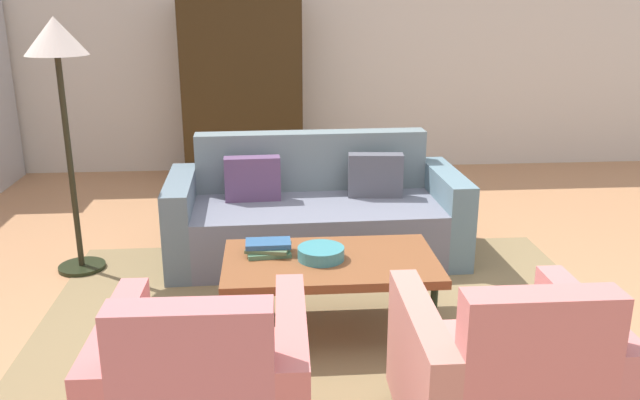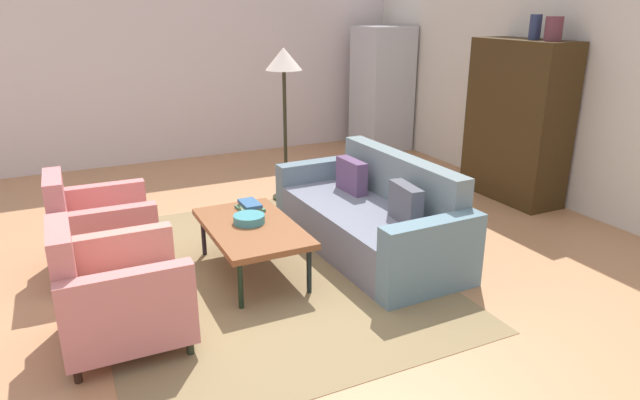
{
  "view_description": "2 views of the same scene",
  "coord_description": "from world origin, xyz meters",
  "px_view_note": "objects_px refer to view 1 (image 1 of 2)",
  "views": [
    {
      "loc": [
        -0.52,
        -3.43,
        1.86
      ],
      "look_at": [
        -0.2,
        0.47,
        0.63
      ],
      "focal_mm": 36.95,
      "sensor_mm": 36.0,
      "label": 1
    },
    {
      "loc": [
        3.95,
        -1.38,
        2.16
      ],
      "look_at": [
        -0.12,
        0.58,
        0.58
      ],
      "focal_mm": 31.56,
      "sensor_mm": 36.0,
      "label": 2
    }
  ],
  "objects_px": {
    "coffee_table": "(330,265)",
    "floor_lamp": "(58,61)",
    "fruit_bowl": "(321,253)",
    "couch": "(315,215)",
    "book_stack": "(268,248)",
    "armchair_left": "(205,400)",
    "cabinet": "(243,91)",
    "armchair_right": "(505,386)"
  },
  "relations": [
    {
      "from": "armchair_left",
      "to": "book_stack",
      "type": "distance_m",
      "value": 1.31
    },
    {
      "from": "fruit_bowl",
      "to": "cabinet",
      "type": "height_order",
      "value": "cabinet"
    },
    {
      "from": "couch",
      "to": "armchair_right",
      "type": "xyz_separation_m",
      "value": [
        0.6,
        -2.35,
        0.06
      ]
    },
    {
      "from": "couch",
      "to": "coffee_table",
      "type": "relative_size",
      "value": 1.77
    },
    {
      "from": "fruit_bowl",
      "to": "book_stack",
      "type": "relative_size",
      "value": 0.97
    },
    {
      "from": "couch",
      "to": "floor_lamp",
      "type": "relative_size",
      "value": 1.23
    },
    {
      "from": "book_stack",
      "to": "coffee_table",
      "type": "bearing_deg",
      "value": -17.43
    },
    {
      "from": "armchair_left",
      "to": "coffee_table",
      "type": "bearing_deg",
      "value": 63.93
    },
    {
      "from": "fruit_bowl",
      "to": "coffee_table",
      "type": "bearing_deg",
      "value": 0.0
    },
    {
      "from": "armchair_right",
      "to": "floor_lamp",
      "type": "xyz_separation_m",
      "value": [
        -2.26,
        2.16,
        1.1
      ]
    },
    {
      "from": "armchair_left",
      "to": "couch",
      "type": "bearing_deg",
      "value": 76.91
    },
    {
      "from": "armchair_left",
      "to": "cabinet",
      "type": "relative_size",
      "value": 0.49
    },
    {
      "from": "coffee_table",
      "to": "fruit_bowl",
      "type": "relative_size",
      "value": 4.58
    },
    {
      "from": "fruit_bowl",
      "to": "floor_lamp",
      "type": "distance_m",
      "value": 2.13
    },
    {
      "from": "fruit_bowl",
      "to": "floor_lamp",
      "type": "height_order",
      "value": "floor_lamp"
    },
    {
      "from": "armchair_left",
      "to": "book_stack",
      "type": "relative_size",
      "value": 3.25
    },
    {
      "from": "floor_lamp",
      "to": "cabinet",
      "type": "bearing_deg",
      "value": 65.81
    },
    {
      "from": "coffee_table",
      "to": "armchair_left",
      "type": "distance_m",
      "value": 1.31
    },
    {
      "from": "armchair_right",
      "to": "book_stack",
      "type": "xyz_separation_m",
      "value": [
        -0.95,
        1.28,
        0.13
      ]
    },
    {
      "from": "fruit_bowl",
      "to": "couch",
      "type": "bearing_deg",
      "value": 87.56
    },
    {
      "from": "coffee_table",
      "to": "armchair_right",
      "type": "relative_size",
      "value": 1.36
    },
    {
      "from": "armchair_left",
      "to": "floor_lamp",
      "type": "height_order",
      "value": "floor_lamp"
    },
    {
      "from": "armchair_left",
      "to": "fruit_bowl",
      "type": "relative_size",
      "value": 3.36
    },
    {
      "from": "coffee_table",
      "to": "floor_lamp",
      "type": "distance_m",
      "value": 2.2
    },
    {
      "from": "coffee_table",
      "to": "fruit_bowl",
      "type": "bearing_deg",
      "value": -180.0
    },
    {
      "from": "book_stack",
      "to": "cabinet",
      "type": "bearing_deg",
      "value": 94.08
    },
    {
      "from": "armchair_left",
      "to": "armchair_right",
      "type": "distance_m",
      "value": 1.2
    },
    {
      "from": "fruit_bowl",
      "to": "book_stack",
      "type": "height_order",
      "value": "book_stack"
    },
    {
      "from": "fruit_bowl",
      "to": "book_stack",
      "type": "xyz_separation_m",
      "value": [
        -0.29,
        0.11,
        0.0
      ]
    },
    {
      "from": "couch",
      "to": "book_stack",
      "type": "distance_m",
      "value": 1.15
    },
    {
      "from": "floor_lamp",
      "to": "book_stack",
      "type": "bearing_deg",
      "value": -33.95
    },
    {
      "from": "armchair_left",
      "to": "cabinet",
      "type": "xyz_separation_m",
      "value": [
        0.02,
        4.57,
        0.56
      ]
    },
    {
      "from": "armchair_left",
      "to": "book_stack",
      "type": "xyz_separation_m",
      "value": [
        0.26,
        1.28,
        0.13
      ]
    },
    {
      "from": "armchair_right",
      "to": "cabinet",
      "type": "xyz_separation_m",
      "value": [
        -1.18,
        4.57,
        0.56
      ]
    },
    {
      "from": "fruit_bowl",
      "to": "floor_lamp",
      "type": "bearing_deg",
      "value": 148.29
    },
    {
      "from": "armchair_left",
      "to": "floor_lamp",
      "type": "distance_m",
      "value": 2.65
    },
    {
      "from": "armchair_right",
      "to": "coffee_table",
      "type": "bearing_deg",
      "value": 117.65
    },
    {
      "from": "fruit_bowl",
      "to": "cabinet",
      "type": "distance_m",
      "value": 3.47
    },
    {
      "from": "armchair_left",
      "to": "cabinet",
      "type": "distance_m",
      "value": 4.6
    },
    {
      "from": "couch",
      "to": "armchair_left",
      "type": "relative_size",
      "value": 2.41
    },
    {
      "from": "coffee_table",
      "to": "book_stack",
      "type": "xyz_separation_m",
      "value": [
        -0.35,
        0.11,
        0.07
      ]
    },
    {
      "from": "book_stack",
      "to": "couch",
      "type": "bearing_deg",
      "value": 72.29
    }
  ]
}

